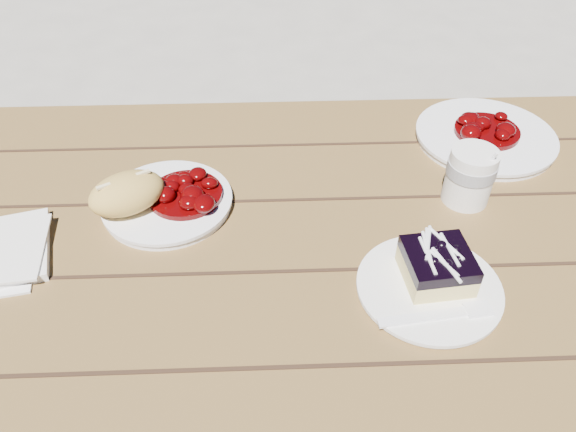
{
  "coord_description": "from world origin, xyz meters",
  "views": [
    {
      "loc": [
        -0.03,
        -0.63,
        1.35
      ],
      "look_at": [
        -0.0,
        -0.03,
        0.81
      ],
      "focal_mm": 35.0,
      "sensor_mm": 36.0,
      "label": 1
    }
  ],
  "objects_px": {
    "main_plate": "(168,203)",
    "dessert_plate": "(429,288)",
    "bread_roll": "(127,193)",
    "blueberry_cake": "(437,266)",
    "coffee_cup": "(470,176)",
    "second_plate": "(485,137)",
    "picnic_table": "(289,301)"
  },
  "relations": [
    {
      "from": "blueberry_cake",
      "to": "second_plate",
      "type": "height_order",
      "value": "blueberry_cake"
    },
    {
      "from": "second_plate",
      "to": "picnic_table",
      "type": "bearing_deg",
      "value": -147.59
    },
    {
      "from": "blueberry_cake",
      "to": "second_plate",
      "type": "distance_m",
      "value": 0.39
    },
    {
      "from": "blueberry_cake",
      "to": "dessert_plate",
      "type": "bearing_deg",
      "value": -129.77
    },
    {
      "from": "coffee_cup",
      "to": "second_plate",
      "type": "xyz_separation_m",
      "value": [
        0.09,
        0.17,
        -0.04
      ]
    },
    {
      "from": "dessert_plate",
      "to": "coffee_cup",
      "type": "distance_m",
      "value": 0.23
    },
    {
      "from": "bread_roll",
      "to": "coffee_cup",
      "type": "distance_m",
      "value": 0.54
    },
    {
      "from": "bread_roll",
      "to": "second_plate",
      "type": "relative_size",
      "value": 0.47
    },
    {
      "from": "picnic_table",
      "to": "blueberry_cake",
      "type": "xyz_separation_m",
      "value": [
        0.2,
        -0.11,
        0.2
      ]
    },
    {
      "from": "blueberry_cake",
      "to": "bread_roll",
      "type": "bearing_deg",
      "value": 154.44
    },
    {
      "from": "picnic_table",
      "to": "dessert_plate",
      "type": "distance_m",
      "value": 0.28
    },
    {
      "from": "picnic_table",
      "to": "main_plate",
      "type": "xyz_separation_m",
      "value": [
        -0.19,
        0.07,
        0.17
      ]
    },
    {
      "from": "dessert_plate",
      "to": "coffee_cup",
      "type": "height_order",
      "value": "coffee_cup"
    },
    {
      "from": "second_plate",
      "to": "coffee_cup",
      "type": "bearing_deg",
      "value": -116.94
    },
    {
      "from": "dessert_plate",
      "to": "second_plate",
      "type": "xyz_separation_m",
      "value": [
        0.19,
        0.36,
        0.0
      ]
    },
    {
      "from": "coffee_cup",
      "to": "second_plate",
      "type": "height_order",
      "value": "coffee_cup"
    },
    {
      "from": "picnic_table",
      "to": "blueberry_cake",
      "type": "relative_size",
      "value": 20.52
    },
    {
      "from": "coffee_cup",
      "to": "bread_roll",
      "type": "bearing_deg",
      "value": -177.67
    },
    {
      "from": "bread_roll",
      "to": "second_plate",
      "type": "distance_m",
      "value": 0.66
    },
    {
      "from": "bread_roll",
      "to": "coffee_cup",
      "type": "bearing_deg",
      "value": 2.33
    },
    {
      "from": "bread_roll",
      "to": "picnic_table",
      "type": "bearing_deg",
      "value": -11.46
    },
    {
      "from": "blueberry_cake",
      "to": "picnic_table",
      "type": "bearing_deg",
      "value": 145.46
    },
    {
      "from": "bread_roll",
      "to": "main_plate",
      "type": "bearing_deg",
      "value": 19.98
    },
    {
      "from": "main_plate",
      "to": "coffee_cup",
      "type": "height_order",
      "value": "coffee_cup"
    },
    {
      "from": "bread_roll",
      "to": "blueberry_cake",
      "type": "bearing_deg",
      "value": -19.48
    },
    {
      "from": "picnic_table",
      "to": "second_plate",
      "type": "distance_m",
      "value": 0.48
    },
    {
      "from": "picnic_table",
      "to": "blueberry_cake",
      "type": "distance_m",
      "value": 0.3
    },
    {
      "from": "main_plate",
      "to": "second_plate",
      "type": "height_order",
      "value": "same"
    },
    {
      "from": "main_plate",
      "to": "coffee_cup",
      "type": "bearing_deg",
      "value": 0.25
    },
    {
      "from": "dessert_plate",
      "to": "blueberry_cake",
      "type": "height_order",
      "value": "blueberry_cake"
    },
    {
      "from": "main_plate",
      "to": "dessert_plate",
      "type": "xyz_separation_m",
      "value": [
        0.39,
        -0.19,
        -0.0
      ]
    },
    {
      "from": "coffee_cup",
      "to": "main_plate",
      "type": "bearing_deg",
      "value": -179.75
    }
  ]
}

